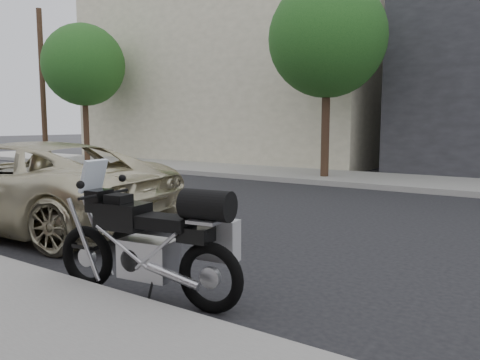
# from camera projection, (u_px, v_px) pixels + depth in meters

# --- Properties ---
(ground) EXTENTS (120.00, 120.00, 0.00)m
(ground) POSITION_uv_depth(u_px,v_px,m) (286.00, 225.00, 7.92)
(ground) COLOR black
(ground) RESTS_ON ground
(far_sidewalk) EXTENTS (44.00, 3.00, 0.15)m
(far_sidewalk) POSITION_uv_depth(u_px,v_px,m) (397.00, 182.00, 13.24)
(far_sidewalk) COLOR gray
(far_sidewalk) RESTS_ON ground
(far_building_cream) EXTENTS (14.00, 11.00, 8.00)m
(far_building_cream) POSITION_uv_depth(u_px,v_px,m) (259.00, 78.00, 23.54)
(far_building_cream) COLOR #AFA88C
(far_building_cream) RESTS_ON ground
(street_tree_mid) EXTENTS (3.40, 3.40, 5.70)m
(street_tree_mid) POSITION_uv_depth(u_px,v_px,m) (327.00, 39.00, 13.46)
(street_tree_mid) COLOR #3C281B
(street_tree_mid) RESTS_ON far_sidewalk
(street_tree_right) EXTENTS (3.40, 3.40, 5.70)m
(street_tree_right) POSITION_uv_depth(u_px,v_px,m) (84.00, 65.00, 19.62)
(street_tree_right) COLOR #3C281B
(street_tree_right) RESTS_ON far_sidewalk
(utility_pole) EXTENTS (0.24, 0.24, 6.70)m
(utility_pole) POSITION_uv_depth(u_px,v_px,m) (42.00, 84.00, 21.37)
(utility_pole) COLOR #3C281B
(utility_pole) RESTS_ON far_sidewalk
(motorcycle) EXTENTS (2.14, 0.88, 1.36)m
(motorcycle) POSITION_uv_depth(u_px,v_px,m) (157.00, 242.00, 4.47)
(motorcycle) COLOR black
(motorcycle) RESTS_ON ground
(minivan) EXTENTS (5.44, 3.19, 1.42)m
(minivan) POSITION_uv_depth(u_px,v_px,m) (23.00, 185.00, 7.66)
(minivan) COLOR beige
(minivan) RESTS_ON ground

